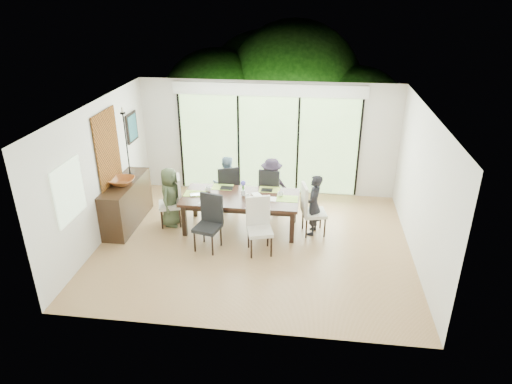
# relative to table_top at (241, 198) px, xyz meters

# --- Properties ---
(floor) EXTENTS (6.00, 5.00, 0.01)m
(floor) POSITION_rel_table_top_xyz_m (0.36, -0.57, -0.71)
(floor) COLOR brown
(floor) RESTS_ON ground
(ceiling) EXTENTS (6.00, 5.00, 0.01)m
(ceiling) POSITION_rel_table_top_xyz_m (0.36, -0.57, 2.00)
(ceiling) COLOR white
(ceiling) RESTS_ON wall_back
(wall_back) EXTENTS (6.00, 0.02, 2.70)m
(wall_back) POSITION_rel_table_top_xyz_m (0.36, 1.94, 0.64)
(wall_back) COLOR silver
(wall_back) RESTS_ON floor
(wall_front) EXTENTS (6.00, 0.02, 2.70)m
(wall_front) POSITION_rel_table_top_xyz_m (0.36, -3.08, 0.64)
(wall_front) COLOR silver
(wall_front) RESTS_ON floor
(wall_left) EXTENTS (0.02, 5.00, 2.70)m
(wall_left) POSITION_rel_table_top_xyz_m (-2.65, -0.57, 0.64)
(wall_left) COLOR silver
(wall_left) RESTS_ON floor
(wall_right) EXTENTS (0.02, 5.00, 2.70)m
(wall_right) POSITION_rel_table_top_xyz_m (3.37, -0.57, 0.64)
(wall_right) COLOR silver
(wall_right) RESTS_ON floor
(glass_doors) EXTENTS (4.20, 0.02, 2.30)m
(glass_doors) POSITION_rel_table_top_xyz_m (0.36, 1.90, 0.49)
(glass_doors) COLOR #598C3F
(glass_doors) RESTS_ON wall_back
(blinds_header) EXTENTS (4.40, 0.06, 0.28)m
(blinds_header) POSITION_rel_table_top_xyz_m (0.36, 1.89, 1.79)
(blinds_header) COLOR white
(blinds_header) RESTS_ON wall_back
(mullion_a) EXTENTS (0.05, 0.04, 2.30)m
(mullion_a) POSITION_rel_table_top_xyz_m (-1.74, 1.89, 0.49)
(mullion_a) COLOR black
(mullion_a) RESTS_ON wall_back
(mullion_b) EXTENTS (0.05, 0.04, 2.30)m
(mullion_b) POSITION_rel_table_top_xyz_m (-0.34, 1.89, 0.49)
(mullion_b) COLOR black
(mullion_b) RESTS_ON wall_back
(mullion_c) EXTENTS (0.05, 0.04, 2.30)m
(mullion_c) POSITION_rel_table_top_xyz_m (1.06, 1.89, 0.49)
(mullion_c) COLOR black
(mullion_c) RESTS_ON wall_back
(mullion_d) EXTENTS (0.05, 0.04, 2.30)m
(mullion_d) POSITION_rel_table_top_xyz_m (2.46, 1.89, 0.49)
(mullion_d) COLOR black
(mullion_d) RESTS_ON wall_back
(side_window) EXTENTS (0.02, 0.90, 1.00)m
(side_window) POSITION_rel_table_top_xyz_m (-2.61, -1.77, 0.79)
(side_window) COLOR #8CAD7F
(side_window) RESTS_ON wall_left
(deck) EXTENTS (6.00, 1.80, 0.10)m
(deck) POSITION_rel_table_top_xyz_m (0.36, 2.83, -0.76)
(deck) COLOR brown
(deck) RESTS_ON ground
(rail_top) EXTENTS (6.00, 0.08, 0.06)m
(rail_top) POSITION_rel_table_top_xyz_m (0.36, 3.63, -0.16)
(rail_top) COLOR #513522
(rail_top) RESTS_ON deck
(foliage_left) EXTENTS (3.20, 3.20, 3.20)m
(foliage_left) POSITION_rel_table_top_xyz_m (-1.44, 4.63, 0.73)
(foliage_left) COLOR #14380F
(foliage_left) RESTS_ON ground
(foliage_mid) EXTENTS (4.00, 4.00, 4.00)m
(foliage_mid) POSITION_rel_table_top_xyz_m (0.76, 5.23, 1.09)
(foliage_mid) COLOR #14380F
(foliage_mid) RESTS_ON ground
(foliage_right) EXTENTS (2.80, 2.80, 2.80)m
(foliage_right) POSITION_rel_table_top_xyz_m (2.56, 4.43, 0.55)
(foliage_right) COLOR #14380F
(foliage_right) RESTS_ON ground
(foliage_far) EXTENTS (3.60, 3.60, 3.60)m
(foliage_far) POSITION_rel_table_top_xyz_m (-0.24, 5.93, 0.91)
(foliage_far) COLOR #14380F
(foliage_far) RESTS_ON ground
(table_top) EXTENTS (2.36, 1.08, 0.06)m
(table_top) POSITION_rel_table_top_xyz_m (0.00, 0.00, 0.00)
(table_top) COLOR black
(table_top) RESTS_ON floor
(table_apron) EXTENTS (2.16, 0.89, 0.10)m
(table_apron) POSITION_rel_table_top_xyz_m (0.00, 0.00, -0.09)
(table_apron) COLOR black
(table_apron) RESTS_ON floor
(table_leg_fl) EXTENTS (0.09, 0.09, 0.68)m
(table_leg_fl) POSITION_rel_table_top_xyz_m (-1.08, -0.43, -0.37)
(table_leg_fl) COLOR black
(table_leg_fl) RESTS_ON floor
(table_leg_fr) EXTENTS (0.09, 0.09, 0.68)m
(table_leg_fr) POSITION_rel_table_top_xyz_m (1.08, -0.43, -0.37)
(table_leg_fr) COLOR black
(table_leg_fr) RESTS_ON floor
(table_leg_bl) EXTENTS (0.09, 0.09, 0.68)m
(table_leg_bl) POSITION_rel_table_top_xyz_m (-1.08, 0.43, -0.37)
(table_leg_bl) COLOR black
(table_leg_bl) RESTS_ON floor
(table_leg_br) EXTENTS (0.09, 0.09, 0.68)m
(table_leg_br) POSITION_rel_table_top_xyz_m (1.08, 0.43, -0.37)
(table_leg_br) COLOR black
(table_leg_br) RESTS_ON floor
(chair_left_end) EXTENTS (0.57, 0.57, 1.08)m
(chair_left_end) POSITION_rel_table_top_xyz_m (-1.50, 0.00, -0.17)
(chair_left_end) COLOR silver
(chair_left_end) RESTS_ON floor
(chair_right_end) EXTENTS (0.54, 0.54, 1.08)m
(chair_right_end) POSITION_rel_table_top_xyz_m (1.50, 0.00, -0.17)
(chair_right_end) COLOR beige
(chair_right_end) RESTS_ON floor
(chair_far_left) EXTENTS (0.59, 0.59, 1.08)m
(chair_far_left) POSITION_rel_table_top_xyz_m (-0.45, 0.85, -0.17)
(chair_far_left) COLOR black
(chair_far_left) RESTS_ON floor
(chair_far_right) EXTENTS (0.52, 0.52, 1.08)m
(chair_far_right) POSITION_rel_table_top_xyz_m (0.55, 0.85, -0.17)
(chair_far_right) COLOR black
(chair_far_right) RESTS_ON floor
(chair_near_left) EXTENTS (0.55, 0.55, 1.08)m
(chair_near_left) POSITION_rel_table_top_xyz_m (-0.50, -0.87, -0.17)
(chair_near_left) COLOR black
(chair_near_left) RESTS_ON floor
(chair_near_right) EXTENTS (0.56, 0.56, 1.08)m
(chair_near_right) POSITION_rel_table_top_xyz_m (0.50, -0.87, -0.17)
(chair_near_right) COLOR silver
(chair_near_right) RESTS_ON floor
(person_left_end) EXTENTS (0.45, 0.64, 1.27)m
(person_left_end) POSITION_rel_table_top_xyz_m (-1.48, 0.00, -0.07)
(person_left_end) COLOR #404D33
(person_left_end) RESTS_ON floor
(person_right_end) EXTENTS (0.46, 0.64, 1.27)m
(person_right_end) POSITION_rel_table_top_xyz_m (1.48, 0.00, -0.07)
(person_right_end) COLOR black
(person_right_end) RESTS_ON floor
(person_far_left) EXTENTS (0.66, 0.50, 1.27)m
(person_far_left) POSITION_rel_table_top_xyz_m (-0.45, 0.83, -0.07)
(person_far_left) COLOR #7795AC
(person_far_left) RESTS_ON floor
(person_far_right) EXTENTS (0.64, 0.45, 1.27)m
(person_far_right) POSITION_rel_table_top_xyz_m (0.55, 0.83, -0.07)
(person_far_right) COLOR #261D2B
(person_far_right) RESTS_ON floor
(placemat_left) EXTENTS (0.43, 0.31, 0.01)m
(placemat_left) POSITION_rel_table_top_xyz_m (-0.95, 0.00, 0.03)
(placemat_left) COLOR olive
(placemat_left) RESTS_ON table_top
(placemat_right) EXTENTS (0.43, 0.31, 0.01)m
(placemat_right) POSITION_rel_table_top_xyz_m (0.95, 0.00, 0.03)
(placemat_right) COLOR #8DB942
(placemat_right) RESTS_ON table_top
(placemat_far_l) EXTENTS (0.43, 0.31, 0.01)m
(placemat_far_l) POSITION_rel_table_top_xyz_m (-0.45, 0.40, 0.03)
(placemat_far_l) COLOR #97C245
(placemat_far_l) RESTS_ON table_top
(placemat_far_r) EXTENTS (0.43, 0.31, 0.01)m
(placemat_far_r) POSITION_rel_table_top_xyz_m (0.55, 0.40, 0.03)
(placemat_far_r) COLOR #96A93C
(placemat_far_r) RESTS_ON table_top
(placemat_paper) EXTENTS (0.43, 0.31, 0.01)m
(placemat_paper) POSITION_rel_table_top_xyz_m (-0.55, -0.30, 0.03)
(placemat_paper) COLOR white
(placemat_paper) RESTS_ON table_top
(tablet_far_l) EXTENTS (0.26, 0.18, 0.01)m
(tablet_far_l) POSITION_rel_table_top_xyz_m (-0.35, 0.35, 0.04)
(tablet_far_l) COLOR black
(tablet_far_l) RESTS_ON table_top
(tablet_far_r) EXTENTS (0.24, 0.17, 0.01)m
(tablet_far_r) POSITION_rel_table_top_xyz_m (0.50, 0.35, 0.04)
(tablet_far_r) COLOR black
(tablet_far_r) RESTS_ON table_top
(papers) EXTENTS (0.30, 0.22, 0.00)m
(papers) POSITION_rel_table_top_xyz_m (0.70, -0.05, 0.03)
(papers) COLOR white
(papers) RESTS_ON table_top
(platter_base) EXTENTS (0.26, 0.26, 0.02)m
(platter_base) POSITION_rel_table_top_xyz_m (-0.55, -0.30, 0.05)
(platter_base) COLOR white
(platter_base) RESTS_ON table_top
(platter_snacks) EXTENTS (0.20, 0.20, 0.01)m
(platter_snacks) POSITION_rel_table_top_xyz_m (-0.55, -0.30, 0.06)
(platter_snacks) COLOR orange
(platter_snacks) RESTS_ON table_top
(vase) EXTENTS (0.08, 0.08, 0.12)m
(vase) POSITION_rel_table_top_xyz_m (0.05, 0.05, 0.09)
(vase) COLOR silver
(vase) RESTS_ON table_top
(hyacinth_stems) EXTENTS (0.04, 0.04, 0.16)m
(hyacinth_stems) POSITION_rel_table_top_xyz_m (0.05, 0.05, 0.21)
(hyacinth_stems) COLOR #337226
(hyacinth_stems) RESTS_ON table_top
(hyacinth_blooms) EXTENTS (0.11, 0.11, 0.11)m
(hyacinth_blooms) POSITION_rel_table_top_xyz_m (0.05, 0.05, 0.30)
(hyacinth_blooms) COLOR #5A54D3
(hyacinth_blooms) RESTS_ON table_top
(laptop) EXTENTS (0.38, 0.31, 0.03)m
(laptop) POSITION_rel_table_top_xyz_m (-0.85, -0.10, 0.04)
(laptop) COLOR silver
(laptop) RESTS_ON table_top
(cup_a) EXTENTS (0.17, 0.17, 0.09)m
(cup_a) POSITION_rel_table_top_xyz_m (-0.70, 0.15, 0.08)
(cup_a) COLOR white
(cup_a) RESTS_ON table_top
(cup_b) EXTENTS (0.11, 0.11, 0.09)m
(cup_b) POSITION_rel_table_top_xyz_m (0.15, -0.10, 0.07)
(cup_b) COLOR white
(cup_b) RESTS_ON table_top
(cup_c) EXTENTS (0.16, 0.16, 0.09)m
(cup_c) POSITION_rel_table_top_xyz_m (0.80, 0.10, 0.08)
(cup_c) COLOR white
(cup_c) RESTS_ON table_top
(book) EXTENTS (0.25, 0.27, 0.02)m
(book) POSITION_rel_table_top_xyz_m (0.25, 0.05, 0.04)
(book) COLOR white
(book) RESTS_ON table_top
(sideboard) EXTENTS (0.48, 1.70, 0.96)m
(sideboard) POSITION_rel_table_top_xyz_m (-2.40, -0.09, -0.23)
(sideboard) COLOR black
(sideboard) RESTS_ON floor
(bowl) EXTENTS (0.51, 0.51, 0.12)m
(bowl) POSITION_rel_table_top_xyz_m (-2.40, -0.19, 0.31)
(bowl) COLOR brown
(bowl) RESTS_ON sideboard
(candlestick_base) EXTENTS (0.11, 0.11, 0.04)m
(candlestick_base) POSITION_rel_table_top_xyz_m (-2.40, 0.26, 0.27)
(candlestick_base) COLOR black
(candlestick_base) RESTS_ON sideboard
(candlestick_shaft) EXTENTS (0.03, 0.03, 1.33)m
(candlestick_shaft) POSITION_rel_table_top_xyz_m (-2.40, 0.26, 0.94)
(candlestick_shaft) COLOR black
(candlestick_shaft) RESTS_ON sideboard
(candlestick_pan) EXTENTS (0.11, 0.11, 0.03)m
(candlestick_pan) POSITION_rel_table_top_xyz_m (-2.40, 0.26, 1.60)
(candlestick_pan) COLOR black
(candlestick_pan) RESTS_ON sideboard
(candle) EXTENTS (0.04, 0.04, 0.11)m
(candle) POSITION_rel_table_top_xyz_m (-2.40, 0.26, 1.66)
(candle) COLOR silver
(candle) RESTS_ON sideboard
(tapestry) EXTENTS (0.02, 1.00, 1.50)m
(tapestry) POSITION_rel_table_top_xyz_m (-2.61, -0.17, 0.99)
(tapestry) COLOR brown
(tapestry) RESTS_ON wall_left
(art_frame) EXTENTS (0.03, 0.55, 0.65)m
(art_frame) POSITION_rel_table_top_xyz_m (-2.61, 1.13, 1.04)
(art_frame) COLOR black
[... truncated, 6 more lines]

